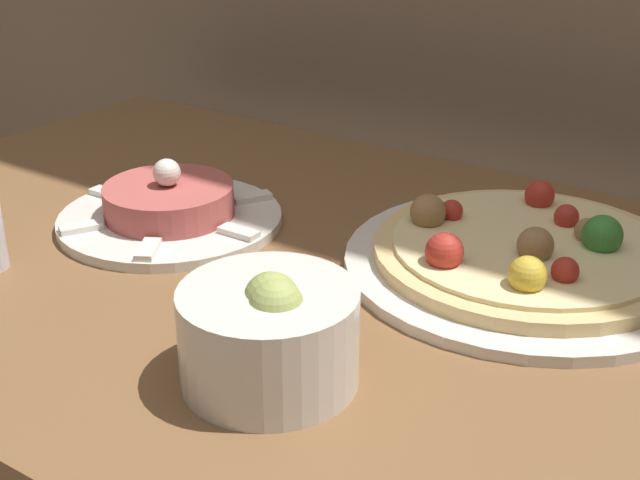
{
  "coord_description": "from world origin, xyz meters",
  "views": [
    {
      "loc": [
        0.36,
        -0.26,
        1.14
      ],
      "look_at": [
        -0.02,
        0.31,
        0.82
      ],
      "focal_mm": 50.0,
      "sensor_mm": 36.0,
      "label": 1
    }
  ],
  "objects": [
    {
      "name": "dining_table",
      "position": [
        0.0,
        0.33,
        0.65
      ],
      "size": [
        1.15,
        0.65,
        0.78
      ],
      "color": "brown",
      "rests_on": "ground_plane"
    },
    {
      "name": "pizza_plate",
      "position": [
        0.11,
        0.43,
        0.79
      ],
      "size": [
        0.32,
        0.32,
        0.05
      ],
      "color": "silver",
      "rests_on": "dining_table"
    },
    {
      "name": "tartare_plate",
      "position": [
        -0.22,
        0.33,
        0.8
      ],
      "size": [
        0.22,
        0.22,
        0.07
      ],
      "color": "silver",
      "rests_on": "dining_table"
    },
    {
      "name": "small_bowl",
      "position": [
        0.03,
        0.17,
        0.82
      ],
      "size": [
        0.13,
        0.13,
        0.08
      ],
      "color": "silver",
      "rests_on": "dining_table"
    }
  ]
}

